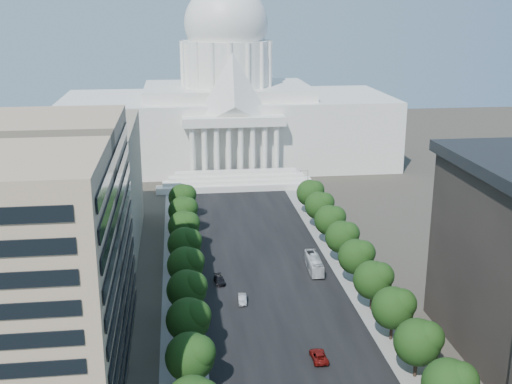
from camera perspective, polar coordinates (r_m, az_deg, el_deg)
name	(u,v)px	position (r m, az deg, el deg)	size (l,w,h in m)	color
road_asphalt	(261,256)	(153.52, 0.42, -5.70)	(30.00, 260.00, 0.01)	black
sidewalk_left	(181,260)	(152.38, -6.73, -5.99)	(8.00, 260.00, 0.02)	gray
sidewalk_right	(338,252)	(156.97, 7.34, -5.33)	(8.00, 260.00, 0.02)	gray
capitol	(227,110)	(239.61, -2.56, 7.33)	(120.00, 56.00, 73.00)	white
office_block_left_far	(55,191)	(159.65, -17.41, 0.10)	(38.00, 52.00, 30.00)	gray
tree_l_c	(192,356)	(100.86, -5.70, -14.28)	(7.79, 7.60, 9.97)	#33261C
tree_l_d	(190,319)	(111.35, -5.88, -11.14)	(7.79, 7.60, 9.97)	#33261C
tree_l_e	(188,289)	(122.12, -6.03, -8.54)	(7.79, 7.60, 9.97)	#33261C
tree_l_f	(187,264)	(133.10, -6.15, -6.37)	(7.79, 7.60, 9.97)	#33261C
tree_l_g	(186,243)	(144.25, -6.25, -4.54)	(7.79, 7.60, 9.97)	#33261C
tree_l_h	(185,225)	(155.52, -6.33, -2.96)	(7.79, 7.60, 9.97)	#33261C
tree_l_i	(184,210)	(166.89, -6.41, -1.60)	(7.79, 7.60, 9.97)	#33261C
tree_l_j	(183,197)	(178.35, -6.47, -0.42)	(7.79, 7.60, 9.97)	#33261C
tree_r_b	(451,384)	(98.00, 16.97, -15.99)	(7.79, 7.60, 9.97)	#33261C
tree_r_c	(420,341)	(107.44, 14.37, -12.70)	(7.79, 7.60, 9.97)	#33261C
tree_r_d	(395,307)	(117.34, 12.25, -9.94)	(7.79, 7.60, 9.97)	#33261C
tree_r_e	(375,279)	(127.61, 10.50, -7.60)	(7.79, 7.60, 9.97)	#33261C
tree_r_f	(358,256)	(138.16, 9.02, -5.61)	(7.79, 7.60, 9.97)	#33261C
tree_r_g	(343,236)	(148.92, 7.76, -3.91)	(7.79, 7.60, 9.97)	#33261C
tree_r_h	(331,219)	(159.86, 6.68, -2.43)	(7.79, 7.60, 9.97)	#33261C
tree_r_i	(320,205)	(170.95, 5.74, -1.14)	(7.79, 7.60, 9.97)	#33261C
tree_r_j	(311,192)	(182.15, 4.92, -0.01)	(7.79, 7.60, 9.97)	#33261C
streetlight_b	(431,346)	(107.64, 15.30, -13.10)	(2.61, 0.44, 9.00)	gray
streetlight_c	(382,281)	(128.49, 11.13, -7.77)	(2.61, 0.44, 9.00)	gray
streetlight_d	(348,237)	(150.61, 8.22, -3.95)	(2.61, 0.44, 9.00)	gray
streetlight_e	(324,204)	(173.52, 6.08, -1.11)	(2.61, 0.44, 9.00)	gray
streetlight_f	(306,180)	(196.93, 4.45, 1.07)	(2.61, 0.44, 9.00)	gray
car_silver	(242,299)	(130.50, -1.22, -9.51)	(1.58, 4.54, 1.49)	#A5A7AD
car_red	(319,356)	(111.97, 5.60, -14.31)	(2.47, 5.35, 1.49)	maroon
car_dark_b	(219,280)	(139.20, -3.27, -7.83)	(1.96, 4.81, 1.40)	black
city_bus	(314,263)	(145.67, 5.18, -6.34)	(2.71, 11.56, 3.22)	silver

